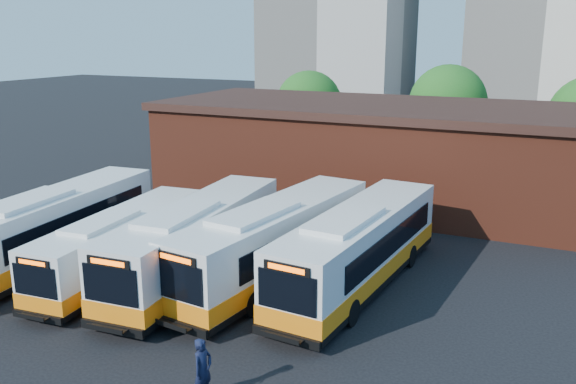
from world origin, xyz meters
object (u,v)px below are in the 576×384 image
at_px(bus_mideast, 275,245).
at_px(transit_worker, 203,370).
at_px(bus_midwest, 197,244).
at_px(bus_farwest, 54,230).
at_px(bus_east, 359,251).
at_px(bus_west, 121,247).

distance_m(bus_mideast, transit_worker, 9.62).
xyz_separation_m(bus_midwest, transit_worker, (5.45, -8.07, -0.62)).
relative_size(bus_farwest, transit_worker, 6.69).
bearing_deg(bus_east, bus_mideast, -162.59).
bearing_deg(bus_west, bus_farwest, 175.58).
xyz_separation_m(bus_farwest, bus_midwest, (7.34, 1.25, -0.02)).
relative_size(bus_farwest, bus_west, 1.18).
xyz_separation_m(bus_farwest, bus_mideast, (10.65, 2.54, 0.01)).
height_order(bus_west, transit_worker, bus_west).
relative_size(bus_farwest, bus_mideast, 0.99).
relative_size(bus_west, transit_worker, 5.67).
bearing_deg(transit_worker, bus_mideast, 20.51).
bearing_deg(bus_mideast, bus_farwest, -159.37).
bearing_deg(bus_farwest, bus_mideast, 8.79).
xyz_separation_m(bus_west, transit_worker, (8.74, -6.82, -0.39)).
xyz_separation_m(bus_east, transit_worker, (-1.51, -10.19, -0.64)).
bearing_deg(bus_farwest, transit_worker, -32.67).
xyz_separation_m(bus_midwest, bus_east, (6.96, 2.13, 0.02)).
xyz_separation_m(bus_mideast, bus_east, (3.65, 0.84, -0.01)).
height_order(bus_farwest, transit_worker, bus_farwest).
distance_m(bus_midwest, bus_east, 7.28).
bearing_deg(bus_east, bus_farwest, -162.20).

